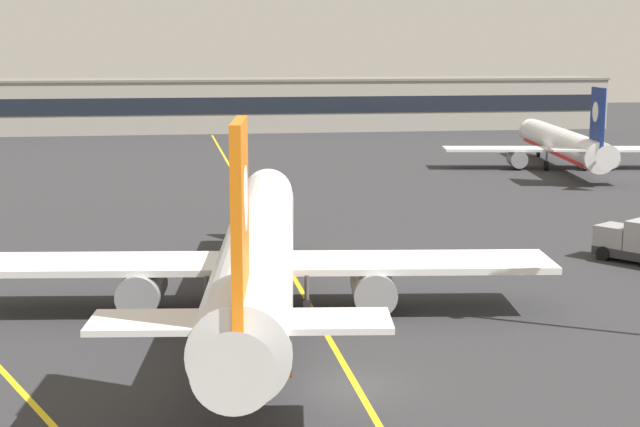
# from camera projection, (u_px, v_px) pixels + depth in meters

# --- Properties ---
(ground_plane) EXTENTS (400.00, 400.00, 0.00)m
(ground_plane) POSITION_uv_depth(u_px,v_px,m) (353.00, 387.00, 40.21)
(ground_plane) COLOR #2D2D30
(taxiway_centreline) EXTENTS (1.30, 180.00, 0.01)m
(taxiway_centreline) POSITION_uv_depth(u_px,v_px,m) (275.00, 244.00, 69.40)
(taxiway_centreline) COLOR yellow
(taxiway_centreline) RESTS_ON ground
(taxiway_lead_in_stripe) EXTENTS (24.32, 55.09, 0.01)m
(taxiway_lead_in_stripe) POSITION_uv_depth(u_px,v_px,m) (19.00, 388.00, 39.99)
(taxiway_lead_in_stripe) COLOR yellow
(taxiway_lead_in_stripe) RESTS_ON ground
(airliner_foreground) EXTENTS (32.35, 41.47, 11.65)m
(airliner_foreground) POSITION_uv_depth(u_px,v_px,m) (258.00, 253.00, 50.66)
(airliner_foreground) COLOR white
(airliner_foreground) RESTS_ON ground
(airliner_background) EXTENTS (28.38, 36.29, 10.22)m
(airliner_background) POSITION_uv_depth(u_px,v_px,m) (563.00, 144.00, 112.40)
(airliner_background) COLOR white
(airliner_background) RESTS_ON ground
(safety_cone_by_nose_gear) EXTENTS (0.44, 0.44, 0.55)m
(safety_cone_by_nose_gear) POSITION_uv_depth(u_px,v_px,m) (254.00, 249.00, 66.75)
(safety_cone_by_nose_gear) COLOR orange
(safety_cone_by_nose_gear) RESTS_ON ground
(terminal_building) EXTENTS (155.61, 12.40, 9.05)m
(terminal_building) POSITION_uv_depth(u_px,v_px,m) (168.00, 105.00, 162.74)
(terminal_building) COLOR #9E998E
(terminal_building) RESTS_ON ground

